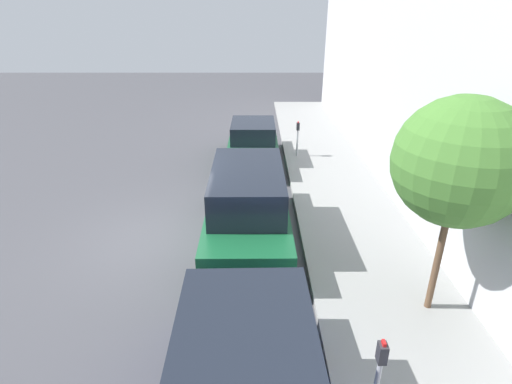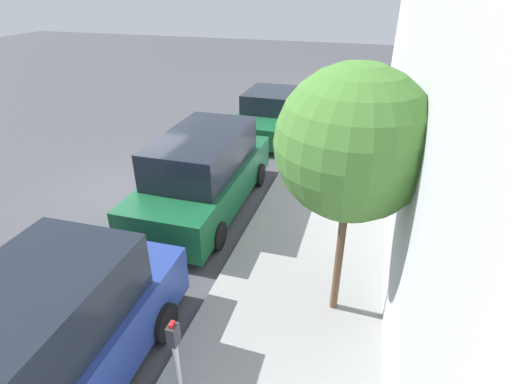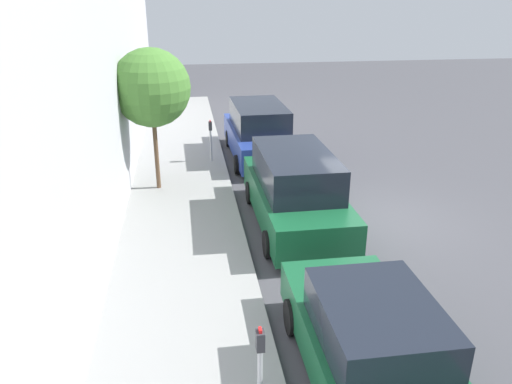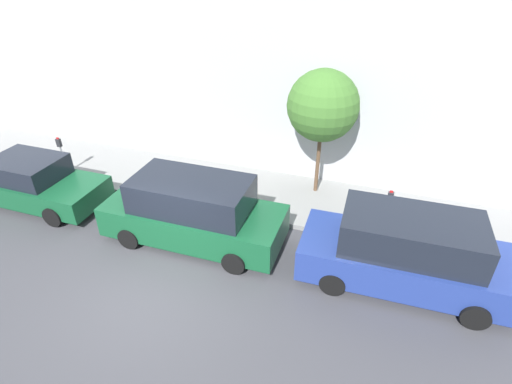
% 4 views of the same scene
% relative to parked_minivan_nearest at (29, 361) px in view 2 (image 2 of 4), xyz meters
% --- Properties ---
extents(ground_plane, '(60.00, 60.00, 0.00)m').
position_rel_parked_minivan_nearest_xyz_m(ground_plane, '(-2.25, 5.51, -0.92)').
color(ground_plane, '#424247').
extents(sidewalk, '(2.92, 32.00, 0.15)m').
position_rel_parked_minivan_nearest_xyz_m(sidewalk, '(2.71, 5.51, -0.85)').
color(sidewalk, gray).
rests_on(sidewalk, ground_plane).
extents(parked_minivan_nearest, '(2.02, 4.94, 1.90)m').
position_rel_parked_minivan_nearest_xyz_m(parked_minivan_nearest, '(0.00, 0.00, 0.00)').
color(parked_minivan_nearest, navy).
rests_on(parked_minivan_nearest, ground_plane).
extents(parked_minivan_second, '(2.02, 4.92, 1.90)m').
position_rel_parked_minivan_nearest_xyz_m(parked_minivan_second, '(-0.08, 5.49, 0.00)').
color(parked_minivan_second, '#14512D').
rests_on(parked_minivan_second, ground_plane).
extents(parked_sedan_third, '(1.92, 4.50, 1.54)m').
position_rel_parked_minivan_nearest_xyz_m(parked_sedan_third, '(0.01, 11.11, -0.20)').
color(parked_sedan_third, '#14512D').
rests_on(parked_sedan_third, ground_plane).
extents(parking_meter_near, '(0.11, 0.15, 1.39)m').
position_rel_parked_minivan_nearest_xyz_m(parking_meter_near, '(1.70, 0.52, 0.08)').
color(parking_meter_near, '#ADADB2').
rests_on(parking_meter_near, sidewalk).
extents(parking_meter_far, '(0.11, 0.15, 1.34)m').
position_rel_parked_minivan_nearest_xyz_m(parking_meter_far, '(1.70, 11.44, 0.05)').
color(parking_meter_far, '#ADADB2').
rests_on(parking_meter_far, sidewalk).
extents(street_tree, '(2.13, 2.13, 3.96)m').
position_rel_parked_minivan_nearest_xyz_m(street_tree, '(3.36, 2.80, 2.12)').
color(street_tree, brown).
rests_on(street_tree, sidewalk).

